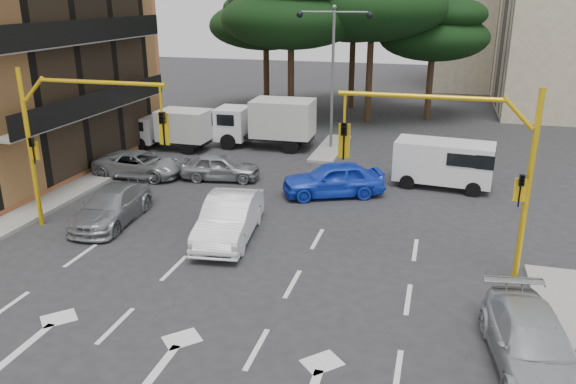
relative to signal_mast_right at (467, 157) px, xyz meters
name	(u,v)px	position (x,y,z in m)	size (l,w,h in m)	color
ground	(232,276)	(-6.80, -1.99, -3.88)	(120.00, 120.00, 0.00)	#28282B
median_strip	(331,148)	(-6.80, 14.01, -3.81)	(1.40, 6.00, 0.15)	gray
pine_left_near	(292,8)	(-10.75, 19.96, 3.72)	(9.15, 9.15, 10.23)	#382616
pine_left_far	(266,17)	(-13.75, 23.96, 3.03)	(8.32, 8.32, 9.30)	#382616
pine_right	(435,29)	(-1.75, 23.96, 2.33)	(7.49, 7.49, 8.37)	#382616
pine_back	(355,6)	(-7.75, 26.96, 3.72)	(9.15, 9.15, 10.23)	#382616
signal_mast_right	(467,157)	(0.00, 0.00, 0.00)	(5.79, 0.37, 6.00)	yellow
signal_mast_left	(69,129)	(-13.61, 0.00, 0.00)	(5.79, 0.37, 6.00)	yellow
street_lamp_center	(333,53)	(-6.80, 14.01, 1.54)	(4.16, 0.36, 7.77)	slate
car_white_hatch	(229,218)	(-7.91, 0.73, -3.10)	(1.67, 4.78, 1.58)	white
car_blue_compact	(333,179)	(-5.17, 6.29, -3.12)	(1.79, 4.46, 1.52)	blue
car_silver_wagon	(112,206)	(-12.89, 1.01, -3.23)	(1.84, 4.53, 1.32)	gray
car_silver_cross_a	(139,164)	(-14.80, 6.51, -3.27)	(2.03, 4.41, 1.23)	gray
car_silver_cross_b	(220,167)	(-10.80, 7.08, -3.25)	(1.51, 3.75, 1.28)	gray
car_silver_parked	(533,344)	(1.70, -4.46, -3.23)	(1.84, 4.52, 1.31)	#ABAFB4
van_white	(443,164)	(-0.54, 8.85, -2.80)	(1.96, 4.34, 2.17)	white
box_truck_a	(171,129)	(-15.65, 11.70, -2.73)	(1.96, 4.67, 2.30)	silver
box_truck_b	(266,123)	(-10.56, 13.51, -2.48)	(2.40, 5.72, 2.81)	white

